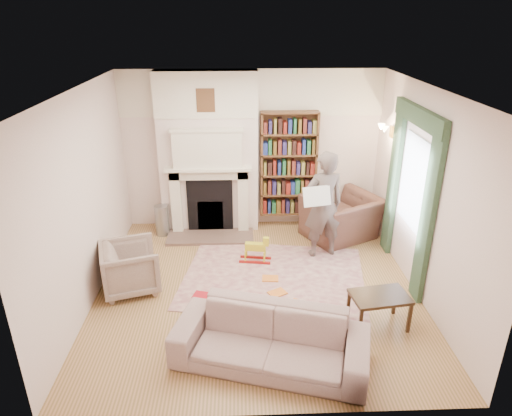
{
  "coord_description": "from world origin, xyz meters",
  "views": [
    {
      "loc": [
        -0.23,
        -5.57,
        3.66
      ],
      "look_at": [
        0.0,
        0.25,
        1.15
      ],
      "focal_mm": 32.0,
      "sensor_mm": 36.0,
      "label": 1
    }
  ],
  "objects_px": {
    "man_reading": "(323,205)",
    "coffee_table": "(378,310)",
    "bookcase": "(289,164)",
    "paraffin_heater": "(162,220)",
    "sofa": "(270,340)",
    "armchair_left": "(130,267)",
    "rocking_horse": "(255,249)",
    "armchair_reading": "(342,218)"
  },
  "relations": [
    {
      "from": "man_reading",
      "to": "coffee_table",
      "type": "xyz_separation_m",
      "value": [
        0.4,
        -1.86,
        -0.65
      ]
    },
    {
      "from": "bookcase",
      "to": "man_reading",
      "type": "height_order",
      "value": "bookcase"
    },
    {
      "from": "man_reading",
      "to": "paraffin_heater",
      "type": "xyz_separation_m",
      "value": [
        -2.69,
        0.84,
        -0.6
      ]
    },
    {
      "from": "sofa",
      "to": "paraffin_heater",
      "type": "relative_size",
      "value": 3.9
    },
    {
      "from": "man_reading",
      "to": "coffee_table",
      "type": "bearing_deg",
      "value": 89.1
    },
    {
      "from": "sofa",
      "to": "coffee_table",
      "type": "relative_size",
      "value": 3.06
    },
    {
      "from": "armchair_left",
      "to": "paraffin_heater",
      "type": "relative_size",
      "value": 1.4
    },
    {
      "from": "man_reading",
      "to": "paraffin_heater",
      "type": "height_order",
      "value": "man_reading"
    },
    {
      "from": "sofa",
      "to": "armchair_left",
      "type": "bearing_deg",
      "value": 156.12
    },
    {
      "from": "sofa",
      "to": "bookcase",
      "type": "bearing_deg",
      "value": 97.42
    },
    {
      "from": "armchair_left",
      "to": "coffee_table",
      "type": "height_order",
      "value": "armchair_left"
    },
    {
      "from": "bookcase",
      "to": "sofa",
      "type": "distance_m",
      "value": 3.78
    },
    {
      "from": "man_reading",
      "to": "rocking_horse",
      "type": "height_order",
      "value": "man_reading"
    },
    {
      "from": "bookcase",
      "to": "paraffin_heater",
      "type": "relative_size",
      "value": 3.36
    },
    {
      "from": "bookcase",
      "to": "paraffin_heater",
      "type": "height_order",
      "value": "bookcase"
    },
    {
      "from": "bookcase",
      "to": "armchair_left",
      "type": "distance_m",
      "value": 3.29
    },
    {
      "from": "bookcase",
      "to": "sofa",
      "type": "bearing_deg",
      "value": -98.76
    },
    {
      "from": "armchair_reading",
      "to": "armchair_left",
      "type": "distance_m",
      "value": 3.64
    },
    {
      "from": "armchair_left",
      "to": "man_reading",
      "type": "relative_size",
      "value": 0.44
    },
    {
      "from": "man_reading",
      "to": "rocking_horse",
      "type": "bearing_deg",
      "value": -2.71
    },
    {
      "from": "armchair_left",
      "to": "armchair_reading",
      "type": "bearing_deg",
      "value": -82.9
    },
    {
      "from": "armchair_left",
      "to": "paraffin_heater",
      "type": "bearing_deg",
      "value": -23.07
    },
    {
      "from": "coffee_table",
      "to": "paraffin_heater",
      "type": "xyz_separation_m",
      "value": [
        -3.09,
        2.7,
        0.05
      ]
    },
    {
      "from": "bookcase",
      "to": "paraffin_heater",
      "type": "distance_m",
      "value": 2.45
    },
    {
      "from": "paraffin_heater",
      "to": "armchair_reading",
      "type": "bearing_deg",
      "value": -4.34
    },
    {
      "from": "sofa",
      "to": "rocking_horse",
      "type": "relative_size",
      "value": 4.31
    },
    {
      "from": "sofa",
      "to": "man_reading",
      "type": "height_order",
      "value": "man_reading"
    },
    {
      "from": "bookcase",
      "to": "coffee_table",
      "type": "xyz_separation_m",
      "value": [
        0.84,
        -3.02,
        -0.95
      ]
    },
    {
      "from": "coffee_table",
      "to": "rocking_horse",
      "type": "bearing_deg",
      "value": 123.06
    },
    {
      "from": "bookcase",
      "to": "rocking_horse",
      "type": "relative_size",
      "value": 3.72
    },
    {
      "from": "paraffin_heater",
      "to": "man_reading",
      "type": "bearing_deg",
      "value": -17.31
    },
    {
      "from": "sofa",
      "to": "man_reading",
      "type": "distance_m",
      "value": 2.72
    },
    {
      "from": "armchair_reading",
      "to": "sofa",
      "type": "xyz_separation_m",
      "value": [
        -1.45,
        -3.07,
        -0.07
      ]
    },
    {
      "from": "armchair_left",
      "to": "paraffin_heater",
      "type": "height_order",
      "value": "armchair_left"
    },
    {
      "from": "armchair_left",
      "to": "sofa",
      "type": "distance_m",
      "value": 2.44
    },
    {
      "from": "armchair_left",
      "to": "coffee_table",
      "type": "relative_size",
      "value": 1.1
    },
    {
      "from": "armchair_reading",
      "to": "paraffin_heater",
      "type": "height_order",
      "value": "armchair_reading"
    },
    {
      "from": "armchair_reading",
      "to": "coffee_table",
      "type": "bearing_deg",
      "value": 61.51
    },
    {
      "from": "bookcase",
      "to": "armchair_reading",
      "type": "distance_m",
      "value": 1.32
    },
    {
      "from": "armchair_left",
      "to": "rocking_horse",
      "type": "distance_m",
      "value": 1.93
    },
    {
      "from": "armchair_reading",
      "to": "armchair_left",
      "type": "height_order",
      "value": "armchair_reading"
    },
    {
      "from": "armchair_reading",
      "to": "rocking_horse",
      "type": "xyz_separation_m",
      "value": [
        -1.53,
        -0.8,
        -0.16
      ]
    }
  ]
}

